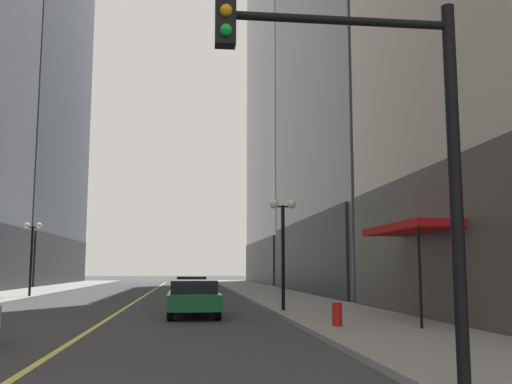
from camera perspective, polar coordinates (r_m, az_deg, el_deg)
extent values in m
plane|color=#38383A|center=(39.55, -10.78, -9.91)|extent=(200.00, 200.00, 0.00)
cube|color=gray|center=(40.95, -22.52, -9.29)|extent=(4.50, 78.00, 0.15)
cube|color=gray|center=(39.83, 1.33, -9.91)|extent=(4.50, 78.00, 0.15)
cube|color=#E5D64C|center=(39.55, -10.78, -9.91)|extent=(0.16, 70.00, 0.01)
cube|color=black|center=(65.78, -18.47, -6.47)|extent=(0.50, 24.70, 5.00)
cube|color=#403C35|center=(17.32, 20.42, -4.56)|extent=(0.50, 20.90, 5.00)
cube|color=#212327|center=(39.70, 4.80, -6.40)|extent=(0.50, 22.80, 5.00)
cube|color=gray|center=(68.33, 5.48, 7.80)|extent=(12.51, 26.00, 39.48)
cube|color=#2C2C2E|center=(64.89, 0.31, -6.96)|extent=(0.50, 24.70, 4.74)
cube|color=#B21414|center=(18.95, 14.93, -3.48)|extent=(1.60, 4.99, 0.24)
cylinder|color=black|center=(16.48, 15.84, -8.31)|extent=(0.08, 0.08, 2.88)
cube|color=#196038|center=(21.72, -6.19, -10.51)|extent=(1.90, 4.72, 0.55)
cube|color=black|center=(21.47, -6.16, -9.28)|extent=(1.65, 2.65, 0.50)
cylinder|color=black|center=(23.38, -8.28, -10.94)|extent=(0.23, 0.64, 0.64)
cylinder|color=black|center=(23.41, -4.30, -10.99)|extent=(0.23, 0.64, 0.64)
cylinder|color=black|center=(20.10, -8.43, -11.51)|extent=(0.23, 0.64, 0.64)
cylinder|color=black|center=(20.14, -3.78, -11.57)|extent=(0.23, 0.64, 0.64)
cube|color=yellow|center=(32.01, -6.50, -9.53)|extent=(1.94, 4.74, 0.55)
cube|color=black|center=(31.77, -6.47, -8.69)|extent=(1.63, 2.68, 0.50)
cylinder|color=black|center=(33.62, -7.93, -9.87)|extent=(0.25, 0.65, 0.64)
cylinder|color=black|center=(33.70, -5.39, -9.91)|extent=(0.25, 0.65, 0.64)
cylinder|color=black|center=(30.37, -7.75, -10.14)|extent=(0.25, 0.65, 0.64)
cylinder|color=black|center=(30.45, -4.94, -10.17)|extent=(0.25, 0.65, 0.64)
cylinder|color=black|center=(8.45, 19.07, -0.31)|extent=(0.18, 0.18, 5.50)
cylinder|color=black|center=(8.55, 8.20, 16.36)|extent=(3.20, 0.12, 0.12)
cube|color=black|center=(8.31, -3.02, 17.02)|extent=(0.28, 0.24, 0.90)
sphere|color=orange|center=(8.18, -2.96, 17.42)|extent=(0.17, 0.17, 0.17)
sphere|color=green|center=(8.07, -2.97, 15.62)|extent=(0.17, 0.17, 0.17)
cylinder|color=black|center=(36.59, -21.25, -6.45)|extent=(0.14, 0.14, 4.20)
cylinder|color=black|center=(36.67, -21.10, -3.25)|extent=(0.80, 0.06, 0.06)
sphere|color=white|center=(36.77, -21.62, -3.08)|extent=(0.36, 0.36, 0.36)
sphere|color=white|center=(36.59, -20.56, -3.11)|extent=(0.36, 0.36, 0.36)
cylinder|color=black|center=(22.61, 2.68, -6.61)|extent=(0.14, 0.14, 4.20)
cylinder|color=black|center=(22.74, 2.65, -1.44)|extent=(0.80, 0.06, 0.06)
sphere|color=white|center=(22.70, 1.78, -1.18)|extent=(0.36, 0.36, 0.36)
sphere|color=white|center=(22.81, 3.52, -1.20)|extent=(0.36, 0.36, 0.36)
cylinder|color=red|center=(16.69, 7.98, -12.08)|extent=(0.28, 0.28, 0.80)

